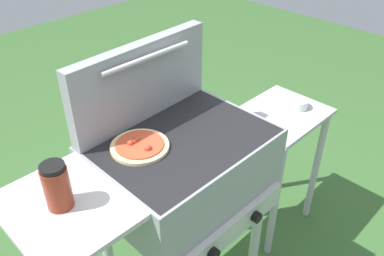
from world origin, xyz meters
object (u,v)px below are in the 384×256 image
at_px(sauce_jar, 57,186).
at_px(prep_table, 276,146).
at_px(topping_bowl_near, 298,104).
at_px(grill, 181,171).
at_px(pizza_pepperoni, 140,146).

bearing_deg(sauce_jar, prep_table, -0.34).
height_order(sauce_jar, prep_table, sauce_jar).
relative_size(sauce_jar, topping_bowl_near, 1.61).
bearing_deg(topping_bowl_near, sauce_jar, 178.18).
xyz_separation_m(grill, topping_bowl_near, (0.77, -0.03, -0.02)).
bearing_deg(pizza_pepperoni, topping_bowl_near, -6.00).
bearing_deg(topping_bowl_near, pizza_pepperoni, 174.00).
relative_size(grill, topping_bowl_near, 10.33).
height_order(pizza_pepperoni, topping_bowl_near, pizza_pepperoni).
bearing_deg(pizza_pepperoni, sauce_jar, -170.65).
xyz_separation_m(pizza_pepperoni, topping_bowl_near, (0.90, -0.09, -0.17)).
distance_m(grill, topping_bowl_near, 0.77).
bearing_deg(topping_bowl_near, prep_table, 161.39).
bearing_deg(pizza_pepperoni, grill, -26.87).
height_order(pizza_pepperoni, prep_table, pizza_pepperoni).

